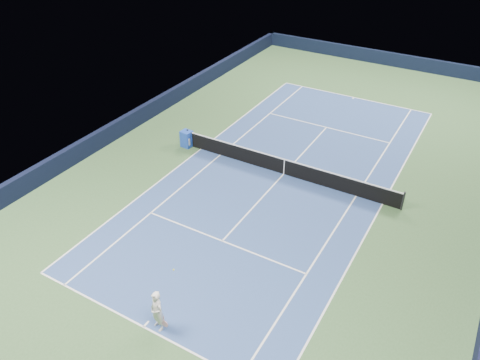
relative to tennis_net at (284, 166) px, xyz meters
The scene contains 18 objects.
ground 0.50m from the tennis_net, ahead, with size 40.00×40.00×0.00m, color #35562F.
wall_far 19.83m from the tennis_net, 90.00° to the left, with size 22.00×0.35×1.10m, color black.
wall_left 10.83m from the tennis_net, behind, with size 0.35×40.00×1.10m, color black.
court_surface 0.50m from the tennis_net, ahead, with size 10.97×23.77×0.01m, color navy.
baseline_far 11.90m from the tennis_net, 90.00° to the left, with size 10.97×0.08×0.00m, color white.
baseline_near 11.90m from the tennis_net, 90.00° to the right, with size 10.97×0.08×0.00m, color white.
sideline_doubles_right 5.51m from the tennis_net, ahead, with size 0.08×23.77×0.00m, color white.
sideline_doubles_left 5.51m from the tennis_net, behind, with size 0.08×23.77×0.00m, color white.
sideline_singles_right 4.14m from the tennis_net, ahead, with size 0.08×23.77×0.00m, color white.
sideline_singles_left 4.14m from the tennis_net, behind, with size 0.08×23.77×0.00m, color white.
service_line_far 6.42m from the tennis_net, 90.00° to the left, with size 8.23×0.08×0.00m, color white.
service_line_near 6.42m from the tennis_net, 90.00° to the right, with size 8.23×0.08×0.00m, color white.
center_service_line 0.50m from the tennis_net, ahead, with size 0.08×12.80×0.00m, color white.
center_mark_far 11.75m from the tennis_net, 90.00° to the left, with size 0.08×0.30×0.00m, color white.
center_mark_near 11.75m from the tennis_net, 90.00° to the right, with size 0.08×0.30×0.00m, color white.
tennis_net is the anchor object (origin of this frame).
sponsor_cube 6.40m from the tennis_net, behind, with size 0.67×0.61×1.02m.
tennis_player 11.62m from the tennis_net, 87.43° to the right, with size 0.85×1.34×2.15m.
Camera 1 is at (8.71, -19.83, 14.06)m, focal length 35.00 mm.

